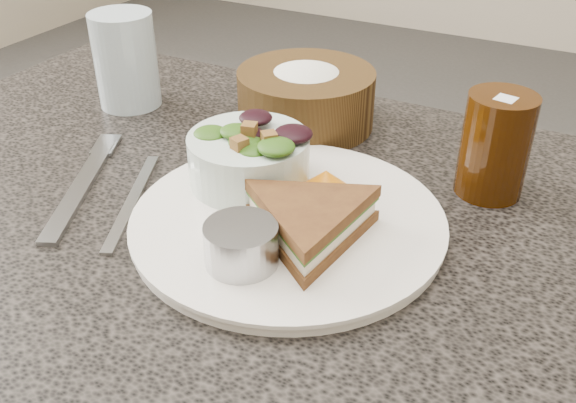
% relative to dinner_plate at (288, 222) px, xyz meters
% --- Properties ---
extents(dinner_plate, '(0.30, 0.30, 0.01)m').
position_rel_dinner_plate_xyz_m(dinner_plate, '(0.00, 0.00, 0.00)').
color(dinner_plate, silver).
rests_on(dinner_plate, dining_table).
extents(sandwich, '(0.21, 0.21, 0.04)m').
position_rel_dinner_plate_xyz_m(sandwich, '(0.03, -0.02, 0.03)').
color(sandwich, brown).
rests_on(sandwich, dinner_plate).
extents(salad_bowl, '(0.14, 0.14, 0.07)m').
position_rel_dinner_plate_xyz_m(salad_bowl, '(-0.07, 0.04, 0.04)').
color(salad_bowl, silver).
rests_on(salad_bowl, dinner_plate).
extents(dressing_ramekin, '(0.08, 0.08, 0.04)m').
position_rel_dinner_plate_xyz_m(dressing_ramekin, '(-0.00, -0.08, 0.03)').
color(dressing_ramekin, '#A0A1A4').
rests_on(dressing_ramekin, dinner_plate).
extents(orange_wedge, '(0.10, 0.10, 0.03)m').
position_rel_dinner_plate_xyz_m(orange_wedge, '(0.02, 0.05, 0.02)').
color(orange_wedge, orange).
rests_on(orange_wedge, dinner_plate).
extents(fork, '(0.10, 0.19, 0.01)m').
position_rel_dinner_plate_xyz_m(fork, '(-0.23, -0.04, -0.00)').
color(fork, '#9DA1A6').
rests_on(fork, dining_table).
extents(knife, '(0.09, 0.17, 0.00)m').
position_rel_dinner_plate_xyz_m(knife, '(-0.16, -0.03, -0.00)').
color(knife, '#ADADAE').
rests_on(knife, dining_table).
extents(bread_basket, '(0.22, 0.22, 0.10)m').
position_rel_dinner_plate_xyz_m(bread_basket, '(-0.09, 0.21, 0.04)').
color(bread_basket, '#493215').
rests_on(bread_basket, dining_table).
extents(cola_glass, '(0.07, 0.07, 0.12)m').
position_rel_dinner_plate_xyz_m(cola_glass, '(0.15, 0.16, 0.05)').
color(cola_glass, black).
rests_on(cola_glass, dining_table).
extents(water_glass, '(0.10, 0.10, 0.12)m').
position_rel_dinner_plate_xyz_m(water_glass, '(-0.32, 0.16, 0.06)').
color(water_glass, '#AFC3CD').
rests_on(water_glass, dining_table).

